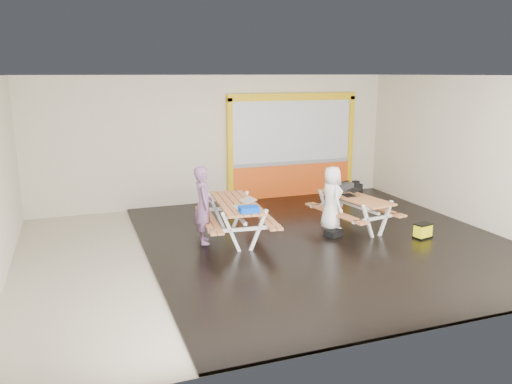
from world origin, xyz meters
name	(u,v)px	position (x,y,z in m)	size (l,w,h in m)	color
room	(271,165)	(0.00, 0.00, 1.75)	(10.02, 8.02, 3.52)	#BCB29F
deck	(325,240)	(1.25, 0.00, 0.03)	(7.50, 7.98, 0.05)	black
kiosk	(292,148)	(2.20, 3.93, 1.44)	(3.88, 0.16, 3.00)	#ED5315
picnic_table_left	(236,211)	(-0.52, 0.73, 0.66)	(1.66, 2.30, 0.87)	#C27846
picnic_table_right	(354,204)	(2.27, 0.54, 0.61)	(1.67, 2.19, 0.80)	#C27846
person_left	(203,205)	(-1.28, 0.57, 0.90)	(0.59, 0.39, 1.62)	#784F79
person_right	(332,198)	(1.63, 0.44, 0.83)	(0.70, 0.46, 1.43)	white
laptop_left	(243,205)	(-0.52, 0.23, 0.92)	(0.46, 0.42, 0.18)	silver
laptop_right	(351,193)	(2.22, 0.64, 0.85)	(0.37, 0.33, 0.15)	black
blue_pouch	(249,209)	(-0.53, -0.15, 0.92)	(0.38, 0.27, 0.11)	#023FCA
toolbox	(344,187)	(2.30, 1.06, 0.90)	(0.48, 0.35, 0.25)	black
backpack	(355,191)	(2.72, 1.25, 0.72)	(0.34, 0.26, 0.50)	black
dark_case	(334,233)	(1.54, 0.13, 0.12)	(0.36, 0.27, 0.13)	black
fluke_bag	(423,231)	(3.30, -0.64, 0.21)	(0.42, 0.33, 0.33)	black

